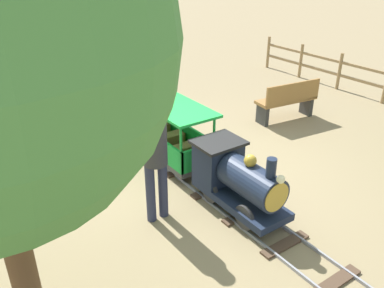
{
  "coord_description": "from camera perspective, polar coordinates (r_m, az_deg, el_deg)",
  "views": [
    {
      "loc": [
        2.97,
        4.31,
        3.13
      ],
      "look_at": [
        0.0,
        0.0,
        0.55
      ],
      "focal_mm": 36.86,
      "sensor_mm": 36.0,
      "label": 1
    }
  ],
  "objects": [
    {
      "name": "ground_plane",
      "position": [
        6.1,
        -0.01,
        -4.63
      ],
      "size": [
        60.0,
        60.0,
        0.0
      ],
      "primitive_type": "plane",
      "color": "#8C7A56"
    },
    {
      "name": "track",
      "position": [
        6.23,
        -1.05,
        -3.73
      ],
      "size": [
        0.68,
        6.4,
        0.04
      ],
      "color": "gray",
      "rests_on": "ground_plane"
    },
    {
      "name": "locomotive",
      "position": [
        5.16,
        6.45,
        -4.78
      ],
      "size": [
        0.64,
        1.45,
        0.97
      ],
      "color": "#192338",
      "rests_on": "ground_plane"
    },
    {
      "name": "passenger_car",
      "position": [
        6.74,
        -5.32,
        2.43
      ],
      "size": [
        0.74,
        2.7,
        0.97
      ],
      "color": "#3F3F3F",
      "rests_on": "ground_plane"
    },
    {
      "name": "conductor_person",
      "position": [
        4.74,
        -5.37,
        -1.19
      ],
      "size": [
        0.3,
        0.3,
        1.62
      ],
      "color": "#282D47",
      "rests_on": "ground_plane"
    },
    {
      "name": "park_bench",
      "position": [
        8.18,
        13.69,
        6.12
      ],
      "size": [
        1.34,
        0.55,
        0.82
      ],
      "color": "olive",
      "rests_on": "ground_plane"
    }
  ]
}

